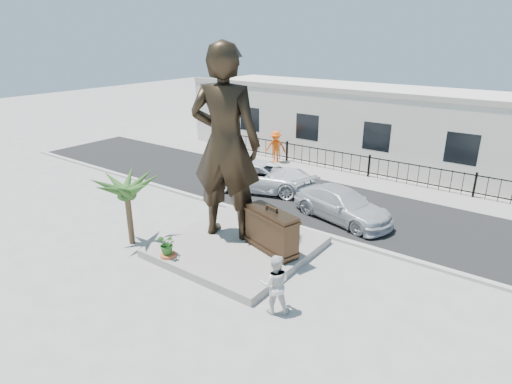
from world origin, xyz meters
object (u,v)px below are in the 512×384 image
(statue, at_px, (225,144))
(suitcase, at_px, (271,231))
(car_white, at_px, (263,176))
(tourist, at_px, (275,284))

(statue, distance_m, suitcase, 3.56)
(statue, height_order, car_white, statue)
(suitcase, xyz_separation_m, tourist, (1.91, -2.61, -0.16))
(statue, bearing_deg, suitcase, 157.50)
(tourist, height_order, car_white, tourist)
(tourist, bearing_deg, suitcase, -89.82)
(statue, distance_m, car_white, 6.80)
(tourist, distance_m, car_white, 10.46)
(statue, distance_m, tourist, 5.74)
(suitcase, xyz_separation_m, car_white, (-4.44, 5.70, -0.32))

